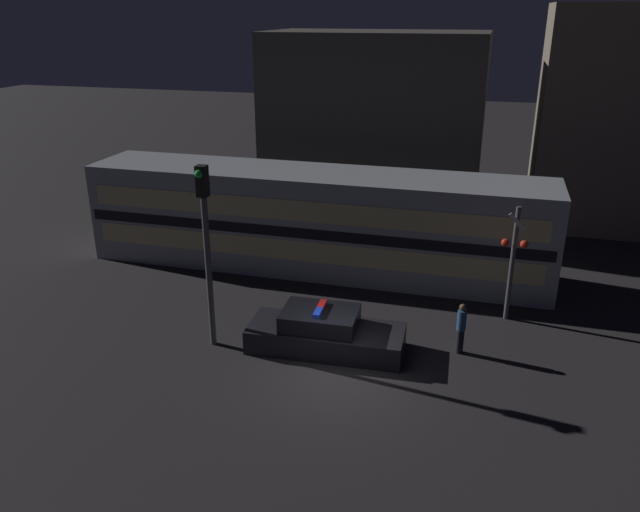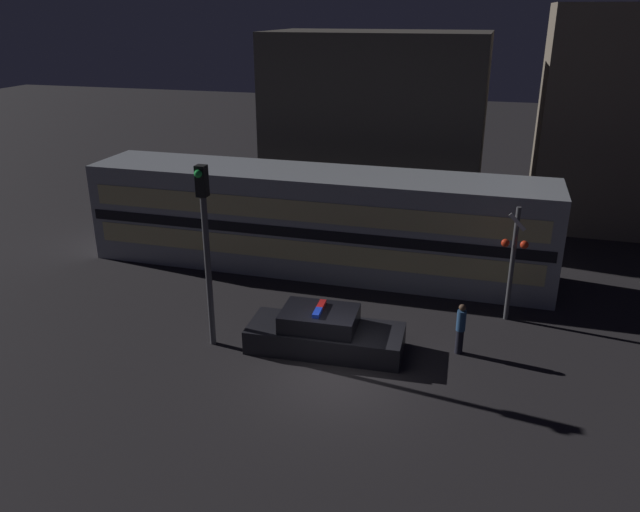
{
  "view_description": "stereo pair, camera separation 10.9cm",
  "coord_description": "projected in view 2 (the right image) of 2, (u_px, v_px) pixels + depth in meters",
  "views": [
    {
      "loc": [
        3.58,
        -14.8,
        9.69
      ],
      "look_at": [
        -1.78,
        4.49,
        1.76
      ],
      "focal_mm": 35.0,
      "sensor_mm": 36.0,
      "label": 1
    },
    {
      "loc": [
        3.68,
        -14.77,
        9.69
      ],
      "look_at": [
        -1.78,
        4.49,
        1.76
      ],
      "focal_mm": 35.0,
      "sensor_mm": 36.0,
      "label": 2
    }
  ],
  "objects": [
    {
      "name": "pedestrian",
      "position": [
        461.0,
        328.0,
        18.6
      ],
      "size": [
        0.27,
        0.27,
        1.63
      ],
      "color": "black",
      "rests_on": "ground_plane"
    },
    {
      "name": "building_center",
      "position": [
        632.0,
        121.0,
        28.33
      ],
      "size": [
        7.97,
        4.87,
        9.99
      ],
      "color": "#726656",
      "rests_on": "ground_plane"
    },
    {
      "name": "train",
      "position": [
        316.0,
        221.0,
        24.51
      ],
      "size": [
        18.12,
        3.18,
        3.92
      ],
      "color": "#999EA5",
      "rests_on": "ground_plane"
    },
    {
      "name": "traffic_light_corner",
      "position": [
        206.0,
        241.0,
        18.18
      ],
      "size": [
        0.3,
        0.46,
        5.65
      ],
      "color": "#4C4C51",
      "rests_on": "ground_plane"
    },
    {
      "name": "building_left",
      "position": [
        376.0,
        127.0,
        30.13
      ],
      "size": [
        10.13,
        5.65,
        8.79
      ],
      "color": "#47423D",
      "rests_on": "ground_plane"
    },
    {
      "name": "crossing_signal_near",
      "position": [
        513.0,
        258.0,
        20.14
      ],
      "size": [
        0.85,
        0.37,
        3.93
      ],
      "color": "#4C4C51",
      "rests_on": "ground_plane"
    },
    {
      "name": "ground_plane",
      "position": [
        337.0,
        376.0,
        17.71
      ],
      "size": [
        120.0,
        120.0,
        0.0
      ],
      "primitive_type": "plane",
      "color": "#262326"
    },
    {
      "name": "police_car",
      "position": [
        324.0,
        333.0,
        18.94
      ],
      "size": [
        4.79,
        2.02,
        1.41
      ],
      "rotation": [
        0.0,
        0.0,
        0.05
      ],
      "color": "black",
      "rests_on": "ground_plane"
    }
  ]
}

